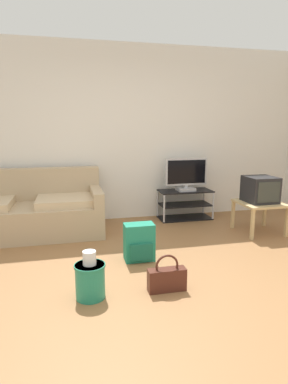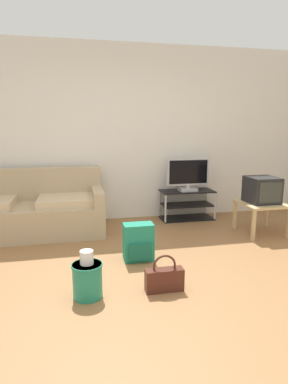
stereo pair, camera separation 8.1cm
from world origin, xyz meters
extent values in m
cube|color=olive|center=(0.00, 0.00, -0.01)|extent=(9.00, 9.80, 0.02)
cube|color=silver|center=(0.00, 2.45, 1.35)|extent=(9.00, 0.10, 2.70)
cube|color=tan|center=(-1.40, 1.86, 0.21)|extent=(2.06, 0.92, 0.42)
cube|color=tan|center=(-1.40, 2.22, 0.65)|extent=(2.06, 0.20, 0.46)
cube|color=tan|center=(-0.44, 1.86, 0.52)|extent=(0.14, 0.92, 0.20)
cube|color=#CBAF89|center=(-0.83, 1.80, 0.47)|extent=(0.82, 0.64, 0.10)
cube|color=black|center=(1.00, 2.15, 0.45)|extent=(0.84, 0.40, 0.02)
cube|color=black|center=(1.00, 2.15, 0.23)|extent=(0.81, 0.39, 0.02)
cube|color=black|center=(1.00, 2.15, 0.01)|extent=(0.84, 0.40, 0.02)
cylinder|color=#B7B7BC|center=(0.60, 1.96, 0.23)|extent=(0.03, 0.03, 0.46)
cylinder|color=#B7B7BC|center=(1.41, 1.96, 0.23)|extent=(0.03, 0.03, 0.46)
cylinder|color=#B7B7BC|center=(0.60, 2.34, 0.23)|extent=(0.03, 0.03, 0.46)
cylinder|color=#B7B7BC|center=(1.41, 2.34, 0.23)|extent=(0.03, 0.03, 0.46)
cube|color=#B2B2B7|center=(1.00, 2.13, 0.49)|extent=(0.27, 0.22, 0.05)
cube|color=#B2B2B7|center=(1.00, 2.13, 0.53)|extent=(0.05, 0.04, 0.04)
cube|color=#B2B2B7|center=(1.00, 2.13, 0.77)|extent=(0.68, 0.04, 0.43)
cube|color=black|center=(1.00, 2.11, 0.77)|extent=(0.62, 0.01, 0.37)
cube|color=tan|center=(1.77, 1.24, 0.42)|extent=(0.58, 0.58, 0.03)
cube|color=tan|center=(1.51, 0.98, 0.20)|extent=(0.04, 0.04, 0.41)
cube|color=tan|center=(2.03, 0.98, 0.20)|extent=(0.04, 0.04, 0.41)
cube|color=tan|center=(1.51, 1.50, 0.20)|extent=(0.04, 0.04, 0.41)
cube|color=tan|center=(2.03, 1.50, 0.20)|extent=(0.04, 0.04, 0.41)
cube|color=#232326|center=(1.77, 1.26, 0.61)|extent=(0.39, 0.40, 0.35)
cube|color=#333833|center=(1.77, 1.06, 0.61)|extent=(0.32, 0.01, 0.28)
cube|color=#238466|center=(-0.07, 0.68, 0.21)|extent=(0.33, 0.19, 0.42)
cube|color=#1A634C|center=(-0.07, 0.57, 0.13)|extent=(0.25, 0.04, 0.18)
cylinder|color=#1A634C|center=(-0.17, 0.80, 0.23)|extent=(0.04, 0.04, 0.33)
cylinder|color=#1A634C|center=(0.02, 0.80, 0.23)|extent=(0.04, 0.04, 0.33)
cube|color=#4C2319|center=(0.02, -0.06, 0.10)|extent=(0.35, 0.11, 0.21)
torus|color=#4C2319|center=(0.02, -0.06, 0.24)|extent=(0.21, 0.02, 0.21)
cylinder|color=#238466|center=(-0.66, -0.02, 0.15)|extent=(0.25, 0.25, 0.31)
cylinder|color=#238466|center=(-0.66, -0.02, 0.30)|extent=(0.27, 0.27, 0.02)
cylinder|color=white|center=(-0.66, -0.02, 0.36)|extent=(0.11, 0.11, 0.14)
camera|label=1|loc=(-0.80, -2.65, 1.46)|focal=30.33mm
camera|label=2|loc=(-0.72, -2.67, 1.46)|focal=30.33mm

